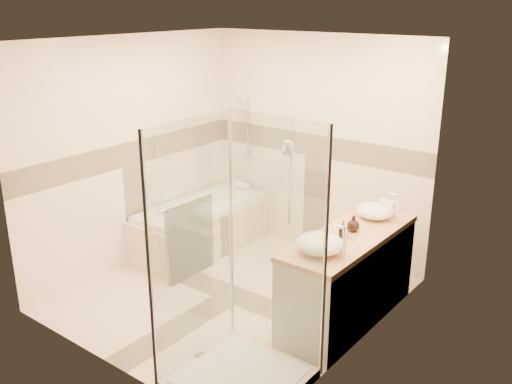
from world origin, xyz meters
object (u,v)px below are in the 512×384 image
Objects in this scene: vanity at (348,277)px; vessel_sink_far at (320,243)px; shower_enclosure at (234,318)px; amenity_bottle_a at (343,229)px; amenity_bottle_b at (353,224)px; vessel_sink_near at (375,211)px; bathtub at (202,224)px.

vanity is 4.03× the size of vessel_sink_far.
vessel_sink_far is (0.27, 0.78, 0.43)m from shower_enclosure.
amenity_bottle_b is (0.00, 0.18, -0.00)m from amenity_bottle_a.
vessel_sink_far is at bearing 70.71° from shower_enclosure.
amenity_bottle_b is (0.00, -0.43, 0.00)m from vessel_sink_near.
bathtub is at bearing -175.82° from vessel_sink_near.
shower_enclosure is 1.27m from amenity_bottle_a.
amenity_bottle_b is (-0.02, 0.08, 0.50)m from vanity.
vanity is at bearing 79.00° from amenity_bottle_a.
amenity_bottle_b reaches higher than bathtub.
shower_enclosure reaches higher than amenity_bottle_a.
shower_enclosure is (-0.29, -1.27, 0.08)m from vanity.
vessel_sink_near is at bearing 92.26° from vanity.
amenity_bottle_b is (0.27, 1.35, 0.42)m from shower_enclosure.
vessel_sink_near reaches higher than bathtub.
shower_enclosure is at bearing -102.97° from vanity.
amenity_bottle_a is at bearing -101.00° from vanity.
amenity_bottle_a reaches higher than bathtub.
vessel_sink_far is at bearing -90.00° from vessel_sink_near.
shower_enclosure is 1.44m from amenity_bottle_b.
shower_enclosure is 13.20× the size of amenity_bottle_a.
amenity_bottle_b is at bearing 90.00° from vessel_sink_far.
bathtub is 1.05× the size of vanity.
vessel_sink_far is at bearing -21.56° from bathtub.
bathtub is 2.18m from vanity.
amenity_bottle_b is at bearing 90.00° from amenity_bottle_a.
bathtub is 2.47m from shower_enclosure.
amenity_bottle_a is (0.27, 1.17, 0.42)m from shower_enclosure.
vessel_sink_near reaches higher than vanity.
vessel_sink_far is 0.57m from amenity_bottle_b.
vanity is 10.48× the size of amenity_bottle_a.
vessel_sink_near is (2.13, 0.16, 0.61)m from bathtub.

